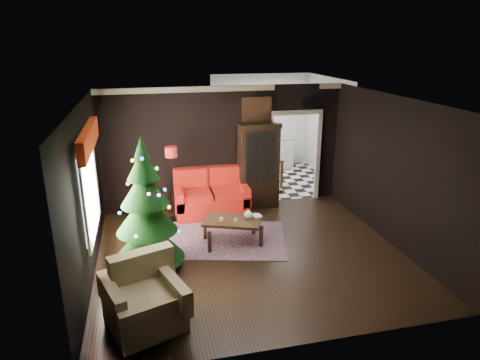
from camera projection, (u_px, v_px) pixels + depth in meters
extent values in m
plane|color=black|center=(251.00, 254.00, 7.80)|extent=(5.50, 5.50, 0.00)
plane|color=white|center=(252.00, 101.00, 6.90)|extent=(5.50, 5.50, 0.00)
plane|color=black|center=(224.00, 148.00, 9.66)|extent=(5.50, 0.00, 5.50)
plane|color=black|center=(305.00, 248.00, 5.04)|extent=(5.50, 0.00, 5.50)
plane|color=black|center=(85.00, 195.00, 6.76)|extent=(0.00, 5.50, 5.50)
plane|color=black|center=(393.00, 172.00, 7.94)|extent=(0.00, 5.50, 5.50)
cube|color=white|center=(89.00, 188.00, 6.94)|extent=(0.05, 1.60, 1.40)
cube|color=#A52B0C|center=(88.00, 139.00, 6.69)|extent=(0.12, 2.10, 0.35)
plane|color=white|center=(274.00, 180.00, 11.85)|extent=(3.00, 3.00, 0.00)
cube|color=white|center=(261.00, 111.00, 12.65)|extent=(0.70, 0.06, 0.70)
cube|color=#38262F|center=(225.00, 239.00, 8.37)|extent=(2.71, 2.25, 0.01)
cylinder|color=white|center=(221.00, 219.00, 8.00)|extent=(0.08, 0.08, 0.06)
cylinder|color=beige|center=(236.00, 220.00, 7.96)|extent=(0.08, 0.08, 0.06)
imported|color=#8E6A57|center=(254.00, 212.00, 8.17)|extent=(0.15, 0.03, 0.20)
cylinder|color=white|center=(307.00, 102.00, 9.72)|extent=(0.32, 0.32, 0.06)
cube|color=#AC673C|center=(257.00, 110.00, 9.51)|extent=(0.62, 0.05, 0.52)
cube|color=silver|center=(262.00, 154.00, 12.82)|extent=(1.80, 0.60, 0.90)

